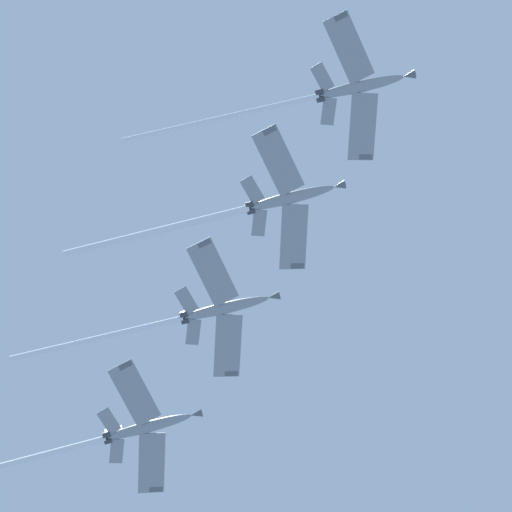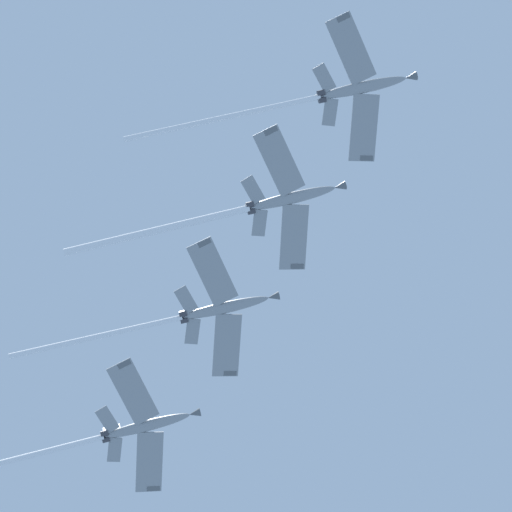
# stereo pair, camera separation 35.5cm
# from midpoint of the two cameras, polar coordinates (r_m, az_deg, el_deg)

# --- Properties ---
(jet_lead) EXTENTS (37.88, 19.50, 8.61)m
(jet_lead) POSITION_cam_midpoint_polar(r_m,az_deg,el_deg) (129.68, 4.47, 9.54)
(jet_lead) COLOR gray
(jet_second) EXTENTS (36.34, 19.49, 9.01)m
(jet_second) POSITION_cam_midpoint_polar(r_m,az_deg,el_deg) (128.04, -0.45, 2.81)
(jet_second) COLOR gray
(jet_third) EXTENTS (35.13, 19.54, 7.81)m
(jet_third) POSITION_cam_midpoint_polar(r_m,az_deg,el_deg) (130.44, -3.40, -3.46)
(jet_third) COLOR gray
(jet_fourth) EXTENTS (36.91, 19.52, 8.85)m
(jet_fourth) POSITION_cam_midpoint_polar(r_m,az_deg,el_deg) (134.93, -8.30, -10.44)
(jet_fourth) COLOR gray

